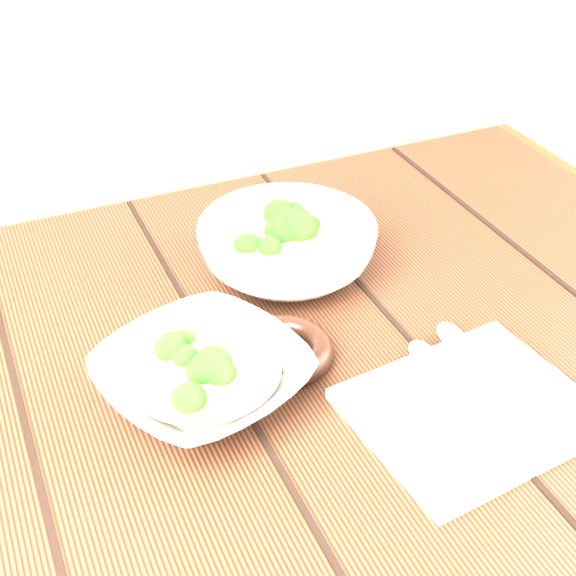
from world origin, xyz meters
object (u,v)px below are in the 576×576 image
(table, at_px, (251,454))
(soup_bowl_front, at_px, (203,376))
(trivet, at_px, (283,351))
(soup_bowl_back, at_px, (287,247))
(napkin, at_px, (471,410))

(table, distance_m, soup_bowl_front, 0.15)
(table, xyz_separation_m, trivet, (0.04, 0.00, 0.13))
(soup_bowl_front, bearing_deg, soup_bowl_back, 45.37)
(table, bearing_deg, napkin, -39.20)
(table, bearing_deg, soup_bowl_back, 53.77)
(soup_bowl_back, distance_m, napkin, 0.30)
(soup_bowl_front, xyz_separation_m, soup_bowl_back, (0.16, 0.16, 0.01))
(table, distance_m, soup_bowl_back, 0.24)
(table, height_order, napkin, napkin)
(soup_bowl_front, xyz_separation_m, napkin, (0.23, -0.13, -0.02))
(napkin, bearing_deg, soup_bowl_back, 96.14)
(soup_bowl_front, relative_size, trivet, 2.34)
(soup_bowl_back, relative_size, napkin, 1.27)
(table, height_order, trivet, trivet)
(soup_bowl_back, xyz_separation_m, trivet, (-0.07, -0.15, -0.02))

